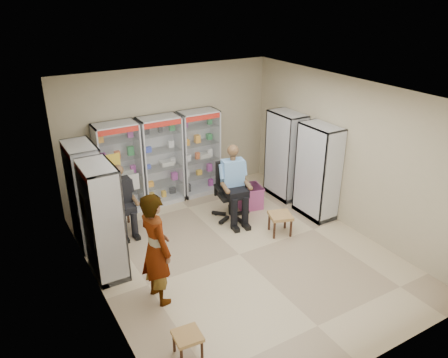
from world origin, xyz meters
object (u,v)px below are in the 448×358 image
cabinet_left_far (86,196)px  pink_trunk (249,197)px  cabinet_back_right (199,153)px  woven_stool_a (280,224)px  cabinet_right_near (318,172)px  cabinet_back_mid (161,161)px  wooden_chair (121,208)px  office_chair (231,191)px  cabinet_left_near (103,221)px  standing_man (156,249)px  woven_stool_b (188,345)px  seated_shopkeeper (232,185)px  cabinet_right_far (285,155)px  cabinet_back_left (119,169)px

cabinet_left_far → pink_trunk: 3.52m
cabinet_back_right → woven_stool_a: bearing=-78.5°
cabinet_right_near → cabinet_back_mid: bearing=49.2°
wooden_chair → office_chair: 2.27m
cabinet_back_mid → cabinet_back_right: bearing=0.0°
cabinet_back_mid → woven_stool_a: size_ratio=4.70×
cabinet_back_mid → wooden_chair: size_ratio=2.13×
cabinet_back_mid → woven_stool_a: bearing=-59.7°
cabinet_left_near → standing_man: size_ratio=1.09×
cabinet_back_mid → pink_trunk: bearing=-38.2°
cabinet_left_far → standing_man: size_ratio=1.09×
pink_trunk → woven_stool_b: bearing=-133.9°
cabinet_back_right → seated_shopkeeper: (0.00, -1.48, -0.22)m
woven_stool_a → woven_stool_b: size_ratio=1.18×
cabinet_back_mid → seated_shopkeeper: bearing=-57.3°
cabinet_back_mid → cabinet_left_near: 2.77m
cabinet_right_far → office_chair: bearing=100.5°
cabinet_left_far → standing_man: 2.25m
cabinet_right_far → woven_stool_a: bearing=140.5°
cabinet_back_mid → office_chair: cabinet_back_mid is taller
seated_shopkeeper → pink_trunk: size_ratio=3.03×
cabinet_right_far → woven_stool_a: (-1.12, -1.36, -0.79)m
cabinet_left_near → woven_stool_a: size_ratio=4.70×
cabinet_back_left → cabinet_left_near: size_ratio=1.00×
cabinet_right_far → seated_shopkeeper: cabinet_right_far is taller
woven_stool_a → woven_stool_b: bearing=-147.1°
cabinet_right_near → cabinet_left_far: bearing=73.7°
pink_trunk → cabinet_right_near: bearing=-44.4°
woven_stool_a → cabinet_left_near: bearing=172.1°
cabinet_right_far → cabinet_back_mid: bearing=66.3°
cabinet_back_left → woven_stool_b: cabinet_back_left is taller
woven_stool_b → seated_shopkeeper: bearing=49.9°
cabinet_right_near → office_chair: 1.85m
cabinet_left_far → cabinet_left_near: (0.00, -1.10, 0.00)m
woven_stool_b → wooden_chair: bearing=85.0°
cabinet_left_near → pink_trunk: 3.60m
cabinet_back_mid → office_chair: bearing=-56.4°
cabinet_back_right → cabinet_right_near: (1.63, -2.23, 0.00)m
wooden_chair → pink_trunk: size_ratio=1.83×
woven_stool_b → cabinet_right_far: bearing=38.7°
woven_stool_b → standing_man: (0.12, 1.29, 0.74)m
cabinet_back_mid → cabinet_right_near: bearing=-40.8°
cabinet_back_mid → standing_man: size_ratio=1.09×
office_chair → pink_trunk: bearing=29.0°
cabinet_right_near → seated_shopkeeper: size_ratio=1.29×
wooden_chair → seated_shopkeeper: size_ratio=0.60×
cabinet_left_near → woven_stool_b: (0.36, -2.38, -0.82)m
cabinet_left_far → woven_stool_a: (3.34, -1.56, -0.79)m
cabinet_right_near → standing_man: (-3.98, -0.89, -0.08)m
seated_shopkeeper → cabinet_back_left: bearing=151.9°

